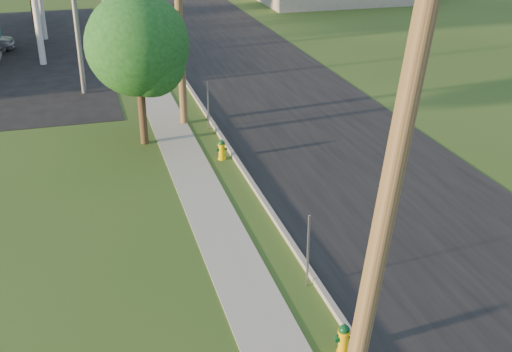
% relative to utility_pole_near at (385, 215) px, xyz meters
% --- Properties ---
extents(road, '(8.00, 120.00, 0.02)m').
position_rel_utility_pole_near_xyz_m(road, '(5.10, 11.00, -4.79)').
color(road, black).
rests_on(road, ground).
extents(curb, '(0.15, 120.00, 0.15)m').
position_rel_utility_pole_near_xyz_m(curb, '(1.10, 11.00, -4.73)').
color(curb, gray).
rests_on(curb, ground).
extents(sidewalk, '(1.50, 120.00, 0.03)m').
position_rel_utility_pole_near_xyz_m(sidewalk, '(-0.65, 11.00, -4.79)').
color(sidewalk, gray).
rests_on(sidewalk, ground).
extents(utility_pole_near, '(1.40, 0.32, 9.48)m').
position_rel_utility_pole_near_xyz_m(utility_pole_near, '(0.00, 0.00, 0.00)').
color(utility_pole_near, brown).
rests_on(utility_pole_near, ground).
extents(utility_pole_mid, '(1.40, 0.32, 9.80)m').
position_rel_utility_pole_near_xyz_m(utility_pole_mid, '(-0.00, 18.00, 0.15)').
color(utility_pole_mid, brown).
rests_on(utility_pole_mid, ground).
extents(sign_post_near, '(0.05, 0.04, 2.00)m').
position_rel_utility_pole_near_xyz_m(sign_post_near, '(0.85, 5.20, -3.80)').
color(sign_post_near, gray).
rests_on(sign_post_near, ground).
extents(sign_post_mid, '(0.05, 0.04, 2.00)m').
position_rel_utility_pole_near_xyz_m(sign_post_mid, '(0.85, 17.00, -3.80)').
color(sign_post_mid, gray).
rests_on(sign_post_mid, ground).
extents(sign_post_far, '(0.05, 0.04, 2.00)m').
position_rel_utility_pole_near_xyz_m(sign_post_far, '(0.85, 29.20, -3.80)').
color(sign_post_far, gray).
rests_on(sign_post_far, ground).
extents(tree_verge, '(3.82, 3.82, 5.79)m').
position_rel_utility_pole_near_xyz_m(tree_verge, '(-1.79, 16.05, -1.08)').
color(tree_verge, '#382A16').
rests_on(tree_verge, ground).
extents(hydrant_near, '(0.39, 0.35, 0.76)m').
position_rel_utility_pole_near_xyz_m(hydrant_near, '(0.72, 2.59, -4.43)').
color(hydrant_near, '#E3A504').
rests_on(hydrant_near, ground).
extents(hydrant_mid, '(0.40, 0.36, 0.78)m').
position_rel_utility_pole_near_xyz_m(hydrant_mid, '(0.64, 13.73, -4.42)').
color(hydrant_mid, '#E3BB00').
rests_on(hydrant_mid, ground).
extents(hydrant_far, '(0.38, 0.34, 0.73)m').
position_rel_utility_pole_near_xyz_m(hydrant_far, '(0.53, 27.21, -4.45)').
color(hydrant_far, '#F3C600').
rests_on(hydrant_far, ground).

